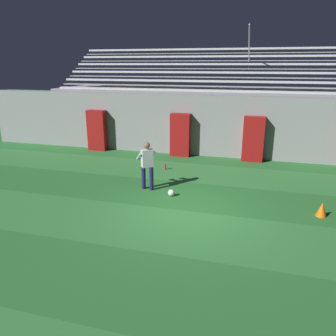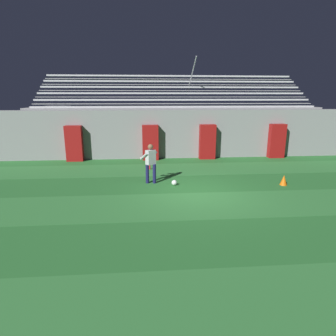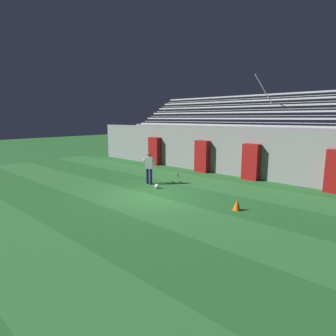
{
  "view_description": "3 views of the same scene",
  "coord_description": "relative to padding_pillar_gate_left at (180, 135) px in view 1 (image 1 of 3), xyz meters",
  "views": [
    {
      "loc": [
        1.78,
        -8.66,
        4.15
      ],
      "look_at": [
        -0.96,
        1.27,
        0.87
      ],
      "focal_mm": 35.0,
      "sensor_mm": 36.0,
      "label": 1
    },
    {
      "loc": [
        -1.91,
        -9.97,
        3.57
      ],
      "look_at": [
        -1.07,
        0.64,
        0.84
      ],
      "focal_mm": 30.0,
      "sensor_mm": 36.0,
      "label": 2
    },
    {
      "loc": [
        8.64,
        -8.43,
        3.41
      ],
      "look_at": [
        -0.4,
        1.4,
        1.01
      ],
      "focal_mm": 30.0,
      "sensor_mm": 36.0,
      "label": 3
    }
  ],
  "objects": [
    {
      "name": "padding_pillar_gate_left",
      "position": [
        0.0,
        0.0,
        0.0
      ],
      "size": [
        0.91,
        0.44,
        1.99
      ],
      "primitive_type": "cube",
      "color": "maroon",
      "rests_on": "ground"
    },
    {
      "name": "bleacher_stand",
      "position": [
        1.65,
        3.24,
        0.51
      ],
      "size": [
        18.0,
        4.75,
        5.83
      ],
      "color": "gray",
      "rests_on": "ground"
    },
    {
      "name": "padding_pillar_gate_right",
      "position": [
        3.31,
        0.0,
        0.0
      ],
      "size": [
        0.91,
        0.44,
        1.99
      ],
      "primitive_type": "cube",
      "color": "maroon",
      "rests_on": "ground"
    },
    {
      "name": "padding_pillar_far_left",
      "position": [
        -4.27,
        0.0,
        0.0
      ],
      "size": [
        0.91,
        0.44,
        1.99
      ],
      "primitive_type": "cube",
      "color": "maroon",
      "rests_on": "ground"
    },
    {
      "name": "traffic_cone",
      "position": [
        5.39,
        -5.25,
        -0.79
      ],
      "size": [
        0.3,
        0.3,
        0.42
      ],
      "primitive_type": "cone",
      "color": "orange",
      "rests_on": "ground"
    },
    {
      "name": "ground_plane",
      "position": [
        1.65,
        -5.95,
        -1.0
      ],
      "size": [
        80.0,
        80.0,
        0.0
      ],
      "primitive_type": "plane",
      "color": "#286B2D"
    },
    {
      "name": "turf_stripe_mid",
      "position": [
        1.65,
        -7.14,
        -0.99
      ],
      "size": [
        28.0,
        2.41,
        0.01
      ],
      "primitive_type": "cube",
      "color": "#337A38",
      "rests_on": "ground"
    },
    {
      "name": "turf_stripe_far",
      "position": [
        1.65,
        -2.32,
        -0.99
      ],
      "size": [
        28.0,
        2.41,
        0.01
      ],
      "primitive_type": "cube",
      "color": "#337A38",
      "rests_on": "ground"
    },
    {
      "name": "water_bottle",
      "position": [
        -0.09,
        -2.25,
        -0.88
      ],
      "size": [
        0.07,
        0.07,
        0.24
      ],
      "primitive_type": "cylinder",
      "color": "red",
      "rests_on": "ground"
    },
    {
      "name": "goalkeeper",
      "position": [
        -0.08,
        -4.54,
        -0.04
      ],
      "size": [
        0.74,
        0.72,
        1.67
      ],
      "color": "#19194C",
      "rests_on": "ground"
    },
    {
      "name": "back_wall",
      "position": [
        1.65,
        0.55,
        0.4
      ],
      "size": [
        24.0,
        0.6,
        2.8
      ],
      "primitive_type": "cube",
      "color": "gray",
      "rests_on": "ground"
    },
    {
      "name": "soccer_ball",
      "position": [
        0.88,
        -4.93,
        -0.89
      ],
      "size": [
        0.22,
        0.22,
        0.22
      ],
      "primitive_type": "sphere",
      "color": "white",
      "rests_on": "ground"
    }
  ]
}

